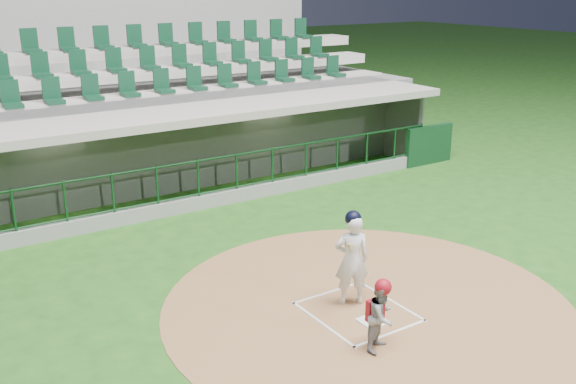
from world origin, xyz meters
The scene contains 8 objects.
ground centered at (0.00, 0.00, 0.00)m, with size 120.00×120.00×0.00m, color #1D4C15.
dirt_circle centered at (0.30, -0.20, 0.01)m, with size 7.20×7.20×0.01m, color brown.
home_plate centered at (0.00, -0.70, 0.02)m, with size 0.43×0.43×0.02m, color silver.
batter_box_chalk centered at (0.00, -0.30, 0.02)m, with size 1.55×1.80×0.01m.
dugout_structure centered at (0.09, 7.85, 0.96)m, with size 16.40×3.70×3.00m.
seating_deck centered at (0.00, 10.91, 1.42)m, with size 17.00×6.72×5.15m.
batter centered at (0.10, 0.03, 0.88)m, with size 0.90×0.95×1.73m.
catcher centered at (-0.43, -1.38, 0.60)m, with size 0.66×0.60×1.18m.
Camera 1 is at (-6.36, -7.88, 5.43)m, focal length 40.00 mm.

